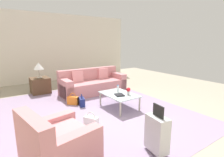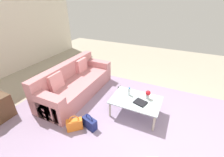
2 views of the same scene
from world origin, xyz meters
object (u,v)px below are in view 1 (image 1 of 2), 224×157
object	(u,v)px
handbag_navy	(82,102)
coffee_table	(119,95)
handbag_white	(91,122)
suitcase_silver	(157,133)
flower_vase	(128,91)
armchair	(55,146)
side_table	(40,85)
couch	(92,84)
water_bottle	(118,88)
handbag_black	(120,95)
handbag_orange	(73,100)
coffee_table_book	(119,95)
table_lamp	(39,66)

from	to	relation	value
handbag_navy	coffee_table	bearing A→B (deg)	-131.53
handbag_white	suitcase_silver	bearing A→B (deg)	-160.77
flower_vase	handbag_white	size ratio (longest dim) A/B	0.57
armchair	side_table	xyz separation A→B (m)	(4.11, -0.67, -0.02)
side_table	suitcase_silver	bearing A→B (deg)	-170.54
suitcase_silver	handbag_white	xyz separation A→B (m)	(1.41, 0.49, -0.23)
couch	water_bottle	world-z (taller)	couch
armchair	handbag_black	world-z (taller)	armchair
couch	handbag_white	bearing A→B (deg)	151.58
armchair	flower_vase	distance (m)	2.58
armchair	handbag_white	size ratio (longest dim) A/B	3.13
handbag_navy	water_bottle	bearing A→B (deg)	-119.67
flower_vase	handbag_navy	bearing A→B (deg)	45.70
water_bottle	side_table	xyz separation A→B (m)	(2.60, 1.60, -0.22)
suitcase_silver	handbag_navy	xyz separation A→B (m)	(2.72, 0.11, -0.23)
coffee_table	handbag_orange	distance (m)	1.41
water_bottle	suitcase_silver	size ratio (longest dim) A/B	0.24
flower_vase	handbag_navy	world-z (taller)	flower_vase
armchair	handbag_black	distance (m)	3.23
armchair	suitcase_silver	xyz separation A→B (m)	(-0.69, -1.47, 0.06)
handbag_orange	suitcase_silver	bearing A→B (deg)	-174.63
coffee_table	coffee_table_book	distance (m)	0.16
armchair	handbag_navy	bearing A→B (deg)	-33.72
handbag_orange	handbag_black	bearing A→B (deg)	-105.97
side_table	handbag_navy	distance (m)	2.19
armchair	table_lamp	world-z (taller)	table_lamp
couch	handbag_orange	world-z (taller)	couch
handbag_black	handbag_white	world-z (taller)	same
water_bottle	handbag_orange	xyz separation A→B (m)	(0.78, 1.08, -0.37)
water_bottle	handbag_white	xyz separation A→B (m)	(-0.79, 1.29, -0.37)
flower_vase	handbag_navy	size ratio (longest dim) A/B	0.57
coffee_table	handbag_black	size ratio (longest dim) A/B	3.03
coffee_table_book	handbag_black	world-z (taller)	coffee_table_book
side_table	handbag_black	distance (m)	2.97
armchair	coffee_table_book	distance (m)	2.41
coffee_table_book	handbag_white	xyz separation A→B (m)	(-0.47, 1.11, -0.29)
coffee_table	handbag_white	bearing A→B (deg)	116.42
coffee_table_book	handbag_orange	xyz separation A→B (m)	(1.10, 0.90, -0.29)
coffee_table_book	handbag_white	size ratio (longest dim) A/B	0.70
coffee_table_book	side_table	size ratio (longest dim) A/B	0.40
side_table	handbag_orange	world-z (taller)	side_table
table_lamp	handbag_orange	xyz separation A→B (m)	(-1.82, -0.52, -0.84)
armchair	flower_vase	world-z (taller)	armchair
armchair	handbag_white	distance (m)	1.23
table_lamp	handbag_orange	distance (m)	2.07
couch	flower_vase	world-z (taller)	couch
table_lamp	handbag_white	xyz separation A→B (m)	(-3.39, -0.31, -0.84)
water_bottle	handbag_white	distance (m)	1.56
side_table	table_lamp	size ratio (longest dim) A/B	1.15
coffee_table	couch	bearing A→B (deg)	-3.19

